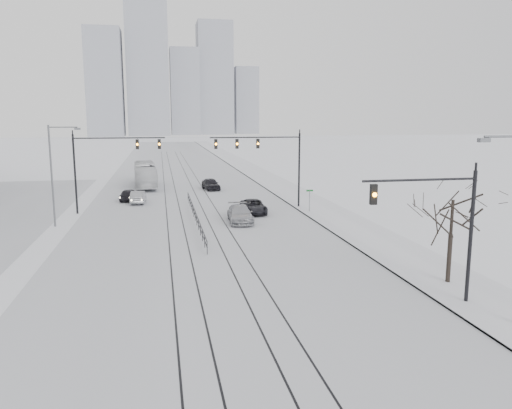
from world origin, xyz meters
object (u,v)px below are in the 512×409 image
bare_tree (453,209)px  box_truck (145,175)px  sedan_sb_inner (129,195)px  sedan_nb_far (211,184)px  sedan_nb_front (253,207)px  traffic_mast_near (443,220)px  sedan_sb_outer (138,197)px  sedan_nb_right (240,214)px

bare_tree → box_truck: (-18.40, 46.02, -2.79)m
sedan_sb_inner → sedan_nb_far: 12.60m
sedan_sb_inner → sedan_nb_front: bearing=149.5°
traffic_mast_near → sedan_sb_outer: (-16.44, 35.25, -3.85)m
sedan_sb_inner → sedan_nb_front: 16.72m
sedan_nb_right → sedan_nb_far: bearing=94.4°
sedan_nb_right → bare_tree: bearing=-62.0°
sedan_sb_outer → sedan_nb_right: 15.91m
traffic_mast_near → sedan_nb_far: bearing=99.2°
sedan_nb_front → sedan_sb_inner: bearing=142.1°
sedan_nb_right → sedan_nb_far: 21.83m
sedan_sb_inner → sedan_nb_far: (10.38, 7.15, 0.07)m
sedan_sb_outer → sedan_nb_right: size_ratio=0.81×
sedan_nb_front → box_truck: 25.03m
sedan_nb_front → bare_tree: bearing=-71.8°
sedan_nb_right → box_truck: bearing=112.4°
sedan_sb_inner → sedan_nb_right: 18.27m
sedan_nb_far → traffic_mast_near: bearing=-89.3°
bare_tree → sedan_sb_outer: size_ratio=1.42×
sedan_sb_inner → sedan_nb_right: (10.88, -14.67, 0.08)m
sedan_nb_front → sedan_nb_right: 4.53m
sedan_nb_far → sedan_nb_front: bearing=-90.4°
sedan_sb_outer → sedan_nb_right: (9.71, -12.60, 0.06)m
bare_tree → sedan_sb_inner: (-20.01, 34.32, -3.79)m
traffic_mast_near → sedan_nb_front: size_ratio=1.40×
bare_tree → sedan_nb_far: bare_tree is taller
sedan_nb_front → sedan_nb_right: size_ratio=0.94×
sedan_nb_far → sedan_sb_inner: bearing=-153.9°
sedan_sb_outer → box_truck: size_ratio=0.35×
box_truck → sedan_sb_inner: bearing=79.2°
bare_tree → box_truck: size_ratio=0.50×
traffic_mast_near → sedan_nb_right: bearing=106.5°
sedan_sb_outer → sedan_nb_far: (9.21, 9.22, 0.06)m
box_truck → sedan_sb_outer: bearing=85.2°
traffic_mast_near → sedan_nb_far: size_ratio=1.55×
traffic_mast_near → sedan_sb_outer: size_ratio=1.63×
sedan_nb_right → sedan_nb_far: size_ratio=1.18×
sedan_sb_inner → sedan_nb_front: (12.91, -10.62, -0.00)m
sedan_nb_far → box_truck: size_ratio=0.37×
sedan_sb_outer → sedan_nb_front: size_ratio=0.86×
bare_tree → sedan_sb_outer: bare_tree is taller
bare_tree → box_truck: 49.64m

